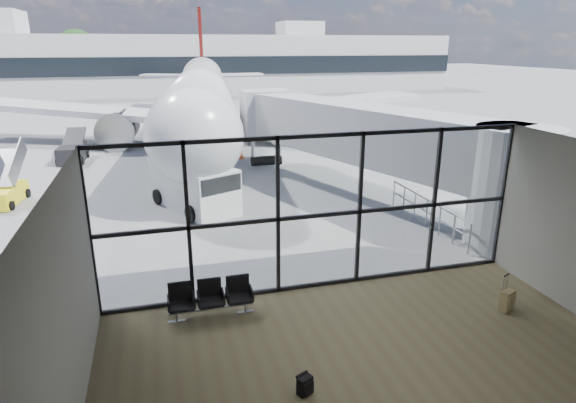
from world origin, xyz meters
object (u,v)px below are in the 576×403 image
backpack (305,385)px  suitcase (507,301)px  mobile_stairs (1,193)px  service_van (195,186)px  seating_row (210,296)px  belt_loader (73,152)px  airliner (201,95)px

backpack → suitcase: 6.31m
mobile_stairs → backpack: bearing=-51.0°
suitcase → service_van: bearing=100.4°
seating_row → belt_loader: 20.61m
seating_row → service_van: size_ratio=0.45×
seating_row → belt_loader: bearing=107.2°
service_van → suitcase: bearing=-81.0°
belt_loader → mobile_stairs: 8.21m
suitcase → belt_loader: 25.52m
backpack → suitcase: size_ratio=0.44×
service_van → belt_loader: service_van is taller
backpack → belt_loader: 24.43m
backpack → belt_loader: size_ratio=0.12×
airliner → seating_row: bearing=-89.0°
backpack → airliner: bearing=63.8°
mobile_stairs → belt_loader: bearing=84.6°
suitcase → mobile_stairs: 20.56m
suitcase → service_van: service_van is taller
airliner → backpack: bearing=-85.5°
backpack → service_van: size_ratio=0.09×
seating_row → backpack: bearing=-67.2°
suitcase → airliner: airliner is taller
belt_loader → backpack: bearing=-69.8°
suitcase → backpack: bearing=171.6°
service_van → mobile_stairs: (-8.23, 2.92, -0.48)m
airliner → belt_loader: airliner is taller
backpack → suitcase: bearing=-9.3°
seating_row → mobile_stairs: bearing=124.1°
backpack → airliner: (0.95, 29.23, 2.93)m
suitcase → belt_loader: bearing=98.6°
belt_loader → airliner: bearing=37.8°
suitcase → airliner: size_ratio=0.03×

